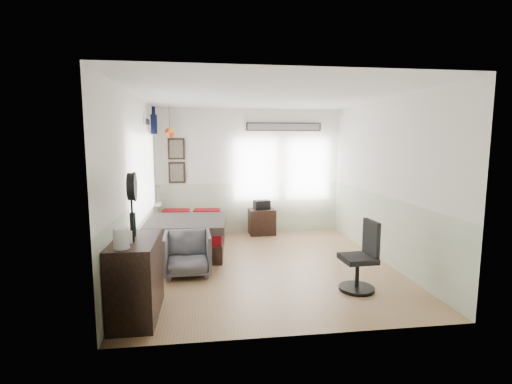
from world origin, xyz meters
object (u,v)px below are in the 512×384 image
Objects in this scene: armchair at (188,254)px; bed at (187,234)px; dresser at (136,278)px; task_chair at (361,262)px; nightstand at (262,222)px.

bed is at bearing 90.36° from armchair.
dresser is at bearing -95.61° from bed.
bed is 1.32m from armchair.
armchair is at bearing 68.48° from dresser.
armchair is (0.07, -1.32, 0.02)m from bed.
armchair is at bearing -83.03° from bed.
bed is at bearing 133.72° from task_chair.
armchair is 0.74× the size of task_chair.
task_chair is (2.35, -0.92, 0.07)m from armchair.
dresser is at bearing -114.17° from armchair.
dresser reaches higher than nightstand.
dresser is 1.05× the size of task_chair.
nightstand is at bearing 101.64° from task_chair.
dresser is 1.39m from armchair.
task_chair reaches higher than armchair.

